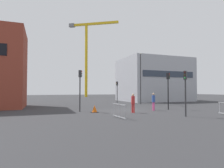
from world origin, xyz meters
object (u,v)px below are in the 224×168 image
Objects in this scene: traffic_light_far at (80,84)px; traffic_cone_by_barrier at (95,109)px; traffic_light_corner at (117,88)px; pedestrian_waiting at (153,100)px; pedestrian_walking at (133,102)px; traffic_light_verge at (185,86)px; construction_crane at (87,48)px; traffic_light_median at (168,85)px; streetlamp_tall at (141,75)px.

traffic_cone_by_barrier is (1.20, -1.14, -2.45)m from traffic_light_far.
traffic_light_corner is 2.00× the size of pedestrian_waiting.
traffic_light_far is 2.24× the size of pedestrian_waiting.
traffic_cone_by_barrier is (-3.32, 1.62, -0.73)m from pedestrian_walking.
traffic_light_verge is 2.05× the size of pedestrian_walking.
construction_crane is at bearing 76.08° from traffic_light_far.
pedestrian_walking is (4.52, -2.75, -1.72)m from traffic_light_far.
pedestrian_walking is at bearing -164.54° from traffic_light_median.
traffic_light_corner is at bearing 73.72° from pedestrian_walking.
streetlamp_tall is at bearing 69.38° from pedestrian_waiting.
traffic_light_verge is at bearing -94.49° from traffic_light_corner.
construction_crane reaches higher than traffic_light_verge.
pedestrian_walking is at bearing -159.82° from pedestrian_waiting.
traffic_cone_by_barrier is at bearing -120.38° from traffic_light_corner.
streetlamp_tall is at bearing 57.41° from pedestrian_walking.
traffic_light_median is 1.10× the size of traffic_light_corner.
traffic_light_verge is 2.00× the size of pedestrian_waiting.
traffic_light_far reaches higher than pedestrian_walking.
traffic_light_far is at bearing 167.38° from pedestrian_waiting.
pedestrian_waiting is (-2.11, -0.31, -1.64)m from traffic_light_median.
traffic_light_median is at bearing 15.46° from pedestrian_walking.
traffic_light_corner is at bearing 84.51° from pedestrian_waiting.
traffic_light_verge is 5.13m from pedestrian_waiting.
streetlamp_tall reaches higher than traffic_light_verge.
streetlamp_tall reaches higher than traffic_light_far.
pedestrian_waiting is (2.94, 1.08, 0.03)m from pedestrian_walking.
traffic_light_corner is 2.05× the size of pedestrian_walking.
streetlamp_tall is at bearing 75.96° from traffic_light_verge.
construction_crane is at bearing 82.38° from pedestrian_walking.
streetlamp_tall is 11.17× the size of traffic_cone_by_barrier.
traffic_light_far is (-7.31, 6.60, 0.27)m from traffic_light_verge.
traffic_light_verge is 8.48m from traffic_cone_by_barrier.
traffic_light_verge reaches higher than pedestrian_walking.
traffic_light_median is 0.98× the size of traffic_light_far.
pedestrian_walking is at bearing -31.35° from traffic_light_far.
streetlamp_tall is 1.89× the size of traffic_light_median.
traffic_light_far is (-10.62, -42.83, -13.41)m from construction_crane.
streetlamp_tall reaches higher than traffic_light_corner.
traffic_light_far is (-9.57, 1.36, 0.04)m from traffic_light_median.
pedestrian_walking is 2.61× the size of traffic_cone_by_barrier.
traffic_light_corner is 14.66m from traffic_light_far.
traffic_light_verge is 1.00× the size of traffic_light_corner.
traffic_cone_by_barrier is at bearing -139.75° from streetlamp_tall.
construction_crane is 5.98× the size of traffic_light_far.
construction_crane is 37.78m from streetlamp_tall.
construction_crane reaches higher than pedestrian_waiting.
construction_crane is 47.10m from pedestrian_waiting.
pedestrian_waiting is 6.33m from traffic_cone_by_barrier.
construction_crane is 51.40m from traffic_light_verge.
streetlamp_tall reaches higher than pedestrian_waiting.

